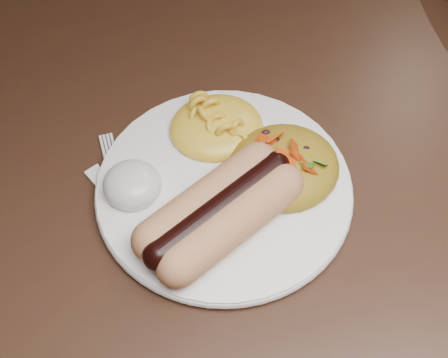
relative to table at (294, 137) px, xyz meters
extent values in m
plane|color=#39260C|center=(0.00, 0.00, -0.66)|extent=(4.00, 4.00, 0.00)
cube|color=black|center=(0.00, 0.00, 0.07)|extent=(1.60, 0.90, 0.04)
cylinder|color=white|center=(-0.12, -0.11, 0.10)|extent=(0.29, 0.29, 0.01)
cylinder|color=tan|center=(-0.13, -0.16, 0.12)|extent=(0.12, 0.09, 0.04)
cylinder|color=tan|center=(-0.13, -0.13, 0.12)|extent=(0.12, 0.09, 0.04)
cylinder|color=black|center=(-0.13, -0.15, 0.13)|extent=(0.13, 0.08, 0.03)
ellipsoid|color=yellow|center=(-0.10, -0.05, 0.12)|extent=(0.10, 0.09, 0.03)
ellipsoid|color=silver|center=(-0.20, -0.09, 0.12)|extent=(0.06, 0.06, 0.03)
ellipsoid|color=#CF6D0E|center=(-0.06, -0.11, 0.12)|extent=(0.10, 0.10, 0.04)
cube|color=white|center=(-0.21, -0.10, 0.09)|extent=(0.06, 0.12, 0.00)
camera|label=1|loc=(-0.21, -0.45, 0.61)|focal=55.00mm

